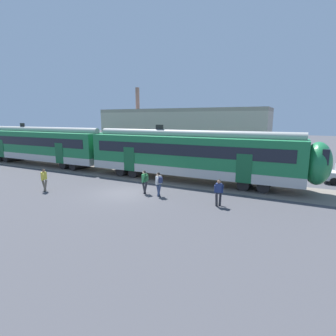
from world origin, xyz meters
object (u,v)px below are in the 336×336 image
commuter_train (108,149)px  pedestrian_yellow (44,178)px  pedestrian_green (145,180)px  pedestrian_navy (219,191)px  pedestrian_white (159,182)px

commuter_train → pedestrian_yellow: commuter_train is taller
pedestrian_green → pedestrian_navy: 5.44m
pedestrian_green → pedestrian_white: 1.20m
pedestrian_yellow → pedestrian_white: size_ratio=1.00×
pedestrian_green → commuter_train: bearing=145.9°
pedestrian_white → pedestrian_navy: (4.24, -0.18, -0.03)m
pedestrian_white → pedestrian_yellow: bearing=-161.9°
pedestrian_yellow → pedestrian_green: bearing=21.8°
pedestrian_navy → pedestrian_green: bearing=176.9°
commuter_train → pedestrian_green: bearing=-34.1°
pedestrian_white → commuter_train: bearing=149.3°
pedestrian_yellow → pedestrian_green: 7.47m
pedestrian_yellow → pedestrian_navy: 12.62m
commuter_train → pedestrian_white: commuter_train is taller
pedestrian_navy → commuter_train: bearing=157.7°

